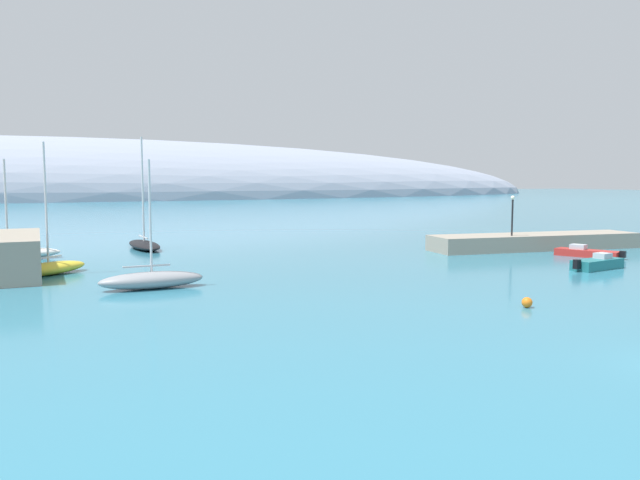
# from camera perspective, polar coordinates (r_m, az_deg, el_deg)

# --- Properties ---
(breakwater_rocks) EXTENTS (20.43, 6.74, 1.40)m
(breakwater_rocks) POSITION_cam_1_polar(r_m,az_deg,el_deg) (60.29, 19.09, -0.13)
(breakwater_rocks) COLOR gray
(breakwater_rocks) RESTS_ON ground
(distant_ridge) EXTENTS (397.18, 89.44, 40.68)m
(distant_ridge) POSITION_cam_1_polar(r_m,az_deg,el_deg) (227.64, -23.61, 3.53)
(distant_ridge) COLOR #8E99AD
(distant_ridge) RESTS_ON ground
(sailboat_black_near_shore) EXTENTS (2.72, 8.22, 10.21)m
(sailboat_black_near_shore) POSITION_cam_1_polar(r_m,az_deg,el_deg) (59.45, -15.80, -0.33)
(sailboat_black_near_shore) COLOR black
(sailboat_black_near_shore) RESTS_ON water
(sailboat_yellow_mid_mooring) EXTENTS (5.66, 4.82, 8.85)m
(sailboat_yellow_mid_mooring) POSITION_cam_1_polar(r_m,az_deg,el_deg) (45.46, -23.60, -2.31)
(sailboat_yellow_mid_mooring) COLOR yellow
(sailboat_yellow_mid_mooring) RESTS_ON water
(sailboat_grey_outer_mooring) EXTENTS (6.05, 1.80, 7.53)m
(sailboat_grey_outer_mooring) POSITION_cam_1_polar(r_m,az_deg,el_deg) (37.81, -15.15, -3.50)
(sailboat_grey_outer_mooring) COLOR gray
(sailboat_grey_outer_mooring) RESTS_ON water
(sailboat_white_end_of_line) EXTENTS (7.86, 2.86, 7.97)m
(sailboat_white_end_of_line) POSITION_cam_1_polar(r_m,az_deg,el_deg) (55.11, -26.64, -1.11)
(sailboat_white_end_of_line) COLOR white
(sailboat_white_end_of_line) RESTS_ON water
(motorboat_red_foreground) EXTENTS (3.30, 5.39, 0.99)m
(motorboat_red_foreground) POSITION_cam_1_polar(r_m,az_deg,el_deg) (55.89, 23.27, -1.08)
(motorboat_red_foreground) COLOR red
(motorboat_red_foreground) RESTS_ON water
(motorboat_teal_alongside_breakwater) EXTENTS (4.84, 2.18, 1.13)m
(motorboat_teal_alongside_breakwater) POSITION_cam_1_polar(r_m,az_deg,el_deg) (48.51, 24.04, -1.98)
(motorboat_teal_alongside_breakwater) COLOR #1E6B70
(motorboat_teal_alongside_breakwater) RESTS_ON water
(mooring_buoy_orange) EXTENTS (0.53, 0.53, 0.53)m
(mooring_buoy_orange) POSITION_cam_1_polar(r_m,az_deg,el_deg) (32.89, 18.43, -5.44)
(mooring_buoy_orange) COLOR orange
(mooring_buoy_orange) RESTS_ON water
(harbor_lamp_post) EXTENTS (0.36, 0.36, 3.55)m
(harbor_lamp_post) POSITION_cam_1_polar(r_m,az_deg,el_deg) (57.57, 17.21, 2.60)
(harbor_lamp_post) COLOR black
(harbor_lamp_post) RESTS_ON breakwater_rocks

